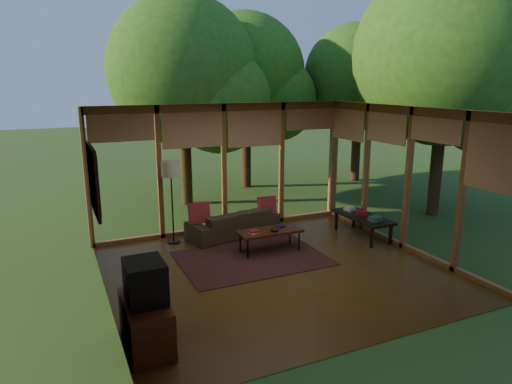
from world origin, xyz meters
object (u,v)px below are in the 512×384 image
floor_lamp (171,174)px  coffee_table (270,232)px  television (145,281)px  sofa (233,223)px  side_console (363,218)px  media_cabinet (146,324)px

floor_lamp → coffee_table: 2.22m
television → coffee_table: bearing=39.3°
sofa → side_console: size_ratio=1.37×
side_console → television: bearing=-155.5°
sofa → side_console: sofa is taller
coffee_table → side_console: (2.11, -0.03, 0.02)m
television → media_cabinet: bearing=180.0°
sofa → media_cabinet: media_cabinet is taller
media_cabinet → coffee_table: media_cabinet is taller
coffee_table → television: bearing=-140.7°
floor_lamp → side_console: bearing=-19.3°
coffee_table → media_cabinet: bearing=-140.9°
media_cabinet → floor_lamp: size_ratio=0.61×
floor_lamp → television: bearing=-109.1°
sofa → coffee_table: size_ratio=1.60×
floor_lamp → coffee_table: size_ratio=1.38×
sofa → media_cabinet: (-2.47, -3.38, 0.02)m
sofa → floor_lamp: size_ratio=1.16×
media_cabinet → side_console: (4.87, 2.21, 0.11)m
sofa → media_cabinet: bearing=43.0°
floor_lamp → coffee_table: bearing=-39.1°
media_cabinet → side_console: 5.35m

